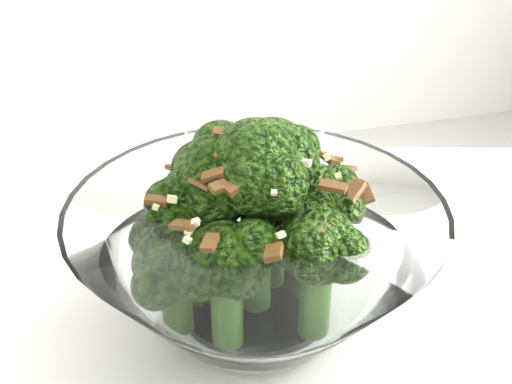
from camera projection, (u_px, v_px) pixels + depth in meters
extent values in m
cylinder|color=white|center=(256.00, 315.00, 0.47)|extent=(0.09, 0.09, 0.01)
cylinder|color=#2F5717|center=(315.00, 299.00, 0.42)|extent=(0.02, 0.02, 0.05)
sphere|color=#2B530F|center=(318.00, 245.00, 0.40)|extent=(0.05, 0.05, 0.05)
cylinder|color=#2F5717|center=(219.00, 251.00, 0.45)|extent=(0.02, 0.02, 0.08)
sphere|color=#2B530F|center=(217.00, 177.00, 0.42)|extent=(0.05, 0.05, 0.05)
cylinder|color=#2F5717|center=(177.00, 303.00, 0.43)|extent=(0.02, 0.02, 0.04)
sphere|color=#2B530F|center=(174.00, 260.00, 0.41)|extent=(0.04, 0.04, 0.04)
cylinder|color=#2F5717|center=(311.00, 257.00, 0.45)|extent=(0.02, 0.02, 0.06)
sphere|color=#2B530F|center=(314.00, 201.00, 0.43)|extent=(0.05, 0.05, 0.05)
cylinder|color=#2F5717|center=(227.00, 310.00, 0.42)|extent=(0.02, 0.02, 0.05)
sphere|color=#2B530F|center=(226.00, 258.00, 0.40)|extent=(0.04, 0.04, 0.04)
cylinder|color=#2F5717|center=(194.00, 263.00, 0.45)|extent=(0.02, 0.02, 0.06)
sphere|color=#2B530F|center=(191.00, 208.00, 0.43)|extent=(0.05, 0.05, 0.05)
cylinder|color=#2F5717|center=(271.00, 231.00, 0.46)|extent=(0.02, 0.02, 0.08)
sphere|color=#2B530F|center=(272.00, 158.00, 0.43)|extent=(0.05, 0.05, 0.05)
cylinder|color=#2F5717|center=(256.00, 248.00, 0.44)|extent=(0.02, 0.02, 0.09)
sphere|color=#2B530F|center=(256.00, 164.00, 0.41)|extent=(0.05, 0.05, 0.05)
cylinder|color=#2F5717|center=(310.00, 239.00, 0.49)|extent=(0.02, 0.02, 0.04)
sphere|color=#2B530F|center=(312.00, 198.00, 0.47)|extent=(0.04, 0.04, 0.04)
cube|color=brown|center=(221.00, 186.00, 0.38)|extent=(0.01, 0.01, 0.01)
cube|color=brown|center=(279.00, 134.00, 0.44)|extent=(0.01, 0.02, 0.00)
cube|color=brown|center=(274.00, 252.00, 0.36)|extent=(0.01, 0.02, 0.01)
cube|color=brown|center=(240.00, 148.00, 0.47)|extent=(0.01, 0.02, 0.01)
cube|color=brown|center=(227.00, 154.00, 0.39)|extent=(0.02, 0.02, 0.01)
cube|color=brown|center=(285.00, 146.00, 0.46)|extent=(0.02, 0.02, 0.01)
cube|color=brown|center=(354.00, 191.00, 0.42)|extent=(0.02, 0.02, 0.01)
cube|color=brown|center=(225.00, 133.00, 0.41)|extent=(0.02, 0.01, 0.01)
cube|color=brown|center=(333.00, 186.00, 0.40)|extent=(0.02, 0.02, 0.00)
cube|color=brown|center=(357.00, 190.00, 0.44)|extent=(0.02, 0.01, 0.01)
cube|color=brown|center=(329.00, 158.00, 0.44)|extent=(0.01, 0.02, 0.01)
cube|color=brown|center=(355.00, 185.00, 0.43)|extent=(0.01, 0.02, 0.01)
cube|color=brown|center=(321.00, 229.00, 0.38)|extent=(0.01, 0.01, 0.00)
cube|color=brown|center=(176.00, 167.00, 0.44)|extent=(0.01, 0.01, 0.01)
cube|color=brown|center=(365.00, 195.00, 0.42)|extent=(0.01, 0.01, 0.01)
cube|color=brown|center=(260.00, 170.00, 0.39)|extent=(0.01, 0.01, 0.00)
cube|color=brown|center=(202.00, 183.00, 0.39)|extent=(0.01, 0.02, 0.00)
cube|color=brown|center=(251.00, 146.00, 0.45)|extent=(0.01, 0.02, 0.00)
cube|color=brown|center=(284.00, 140.00, 0.45)|extent=(0.01, 0.01, 0.01)
cube|color=brown|center=(236.00, 186.00, 0.38)|extent=(0.02, 0.01, 0.01)
cube|color=brown|center=(193.00, 159.00, 0.42)|extent=(0.01, 0.01, 0.01)
cube|color=brown|center=(184.00, 225.00, 0.38)|extent=(0.02, 0.02, 0.01)
cube|color=brown|center=(267.00, 128.00, 0.40)|extent=(0.02, 0.02, 0.01)
cube|color=brown|center=(261.00, 148.00, 0.47)|extent=(0.02, 0.02, 0.00)
cube|color=brown|center=(189.00, 160.00, 0.45)|extent=(0.01, 0.01, 0.01)
cube|color=brown|center=(334.00, 160.00, 0.45)|extent=(0.01, 0.01, 0.01)
cube|color=brown|center=(210.00, 146.00, 0.43)|extent=(0.01, 0.02, 0.00)
cube|color=brown|center=(157.00, 201.00, 0.41)|extent=(0.02, 0.01, 0.00)
cube|color=brown|center=(344.00, 169.00, 0.44)|extent=(0.01, 0.02, 0.01)
cube|color=brown|center=(283.00, 137.00, 0.43)|extent=(0.02, 0.01, 0.01)
cube|color=brown|center=(309.00, 156.00, 0.44)|extent=(0.02, 0.01, 0.01)
cube|color=brown|center=(213.00, 174.00, 0.39)|extent=(0.02, 0.01, 0.01)
cube|color=brown|center=(210.00, 243.00, 0.37)|extent=(0.01, 0.01, 0.01)
cube|color=beige|center=(281.00, 235.00, 0.37)|extent=(0.01, 0.01, 0.01)
cube|color=beige|center=(156.00, 207.00, 0.41)|extent=(0.01, 0.01, 0.00)
cube|color=beige|center=(323.00, 240.00, 0.38)|extent=(0.01, 0.01, 0.01)
cube|color=beige|center=(196.00, 222.00, 0.38)|extent=(0.01, 0.01, 0.01)
cube|color=beige|center=(274.00, 192.00, 0.38)|extent=(0.00, 0.00, 0.00)
cube|color=beige|center=(255.00, 132.00, 0.43)|extent=(0.01, 0.01, 0.01)
cube|color=beige|center=(190.00, 170.00, 0.40)|extent=(0.01, 0.01, 0.00)
cube|color=beige|center=(220.00, 144.00, 0.42)|extent=(0.00, 0.01, 0.00)
cube|color=beige|center=(172.00, 199.00, 0.39)|extent=(0.01, 0.01, 0.01)
cube|color=beige|center=(339.00, 176.00, 0.42)|extent=(0.00, 0.01, 0.01)
cube|color=beige|center=(201.00, 154.00, 0.44)|extent=(0.00, 0.00, 0.00)
cube|color=beige|center=(187.00, 240.00, 0.38)|extent=(0.01, 0.01, 0.00)
cube|color=beige|center=(309.00, 149.00, 0.41)|extent=(0.00, 0.00, 0.00)
cube|color=beige|center=(306.00, 163.00, 0.40)|extent=(0.01, 0.01, 0.00)
cube|color=beige|center=(287.00, 149.00, 0.40)|extent=(0.01, 0.01, 0.01)
cube|color=beige|center=(184.00, 166.00, 0.41)|extent=(0.00, 0.00, 0.00)
cube|color=beige|center=(218.00, 187.00, 0.38)|extent=(0.00, 0.00, 0.00)
cube|color=beige|center=(199.00, 163.00, 0.40)|extent=(0.01, 0.01, 0.00)
cube|color=beige|center=(296.00, 143.00, 0.44)|extent=(0.01, 0.01, 0.00)
cube|color=beige|center=(284.00, 147.00, 0.46)|extent=(0.01, 0.01, 0.01)
cube|color=beige|center=(188.00, 232.00, 0.38)|extent=(0.01, 0.01, 0.00)
cube|color=beige|center=(327.00, 157.00, 0.43)|extent=(0.00, 0.00, 0.00)
cube|color=beige|center=(282.00, 139.00, 0.45)|extent=(0.01, 0.01, 0.00)
cube|color=beige|center=(224.00, 140.00, 0.44)|extent=(0.01, 0.01, 0.01)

